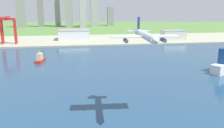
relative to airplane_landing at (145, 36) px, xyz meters
The scene contains 9 objects.
ground_plane 134.66m from the airplane_landing, 93.13° to the left, with size 2400.00×2400.00×0.00m, color #55803E.
water_bay 80.61m from the airplane_landing, 95.93° to the left, with size 840.00×360.00×0.15m, color navy.
industrial_pier 319.92m from the airplane_landing, 91.26° to the left, with size 840.00×140.00×2.50m, color #A5A68D.
airplane_landing is the anchor object (origin of this frame).
tugboat_small 169.98m from the airplane_landing, 116.08° to the left, with size 9.41×21.82×12.72m.
port_crane_red 307.20m from the airplane_landing, 116.22° to the left, with size 22.16×45.06×42.56m.
warehouse_main 321.81m from the airplane_landing, 96.42° to the left, with size 54.30×39.78×17.19m.
warehouse_annex 315.49m from the airplane_landing, 64.30° to the left, with size 40.24×25.06×16.85m.
distant_skyline 644.75m from the airplane_landing, 94.25° to the left, with size 296.30×75.86×153.23m.
Camera 1 is at (-27.61, 58.50, 58.19)m, focal length 38.35 mm.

